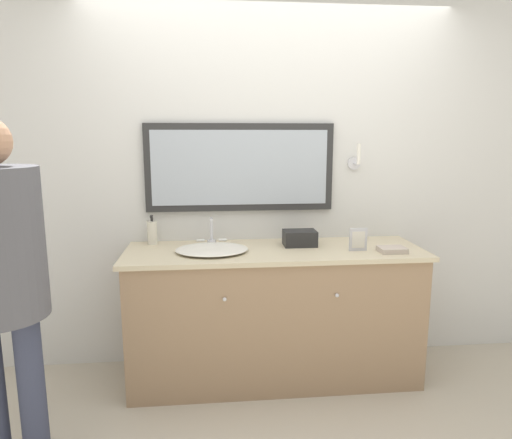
{
  "coord_description": "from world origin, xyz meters",
  "views": [
    {
      "loc": [
        -0.41,
        -2.55,
        1.63
      ],
      "look_at": [
        -0.12,
        0.32,
        1.1
      ],
      "focal_mm": 32.0,
      "sensor_mm": 36.0,
      "label": 1
    }
  ],
  "objects_px": {
    "picture_frame": "(358,240)",
    "sink_basin": "(212,249)",
    "appliance_box": "(300,238)",
    "soap_bottle": "(152,232)"
  },
  "relations": [
    {
      "from": "soap_bottle",
      "to": "appliance_box",
      "type": "relative_size",
      "value": 0.93
    },
    {
      "from": "picture_frame",
      "to": "appliance_box",
      "type": "bearing_deg",
      "value": 152.81
    },
    {
      "from": "sink_basin",
      "to": "picture_frame",
      "type": "height_order",
      "value": "sink_basin"
    },
    {
      "from": "picture_frame",
      "to": "soap_bottle",
      "type": "bearing_deg",
      "value": 166.53
    },
    {
      "from": "soap_bottle",
      "to": "appliance_box",
      "type": "bearing_deg",
      "value": -8.21
    },
    {
      "from": "sink_basin",
      "to": "appliance_box",
      "type": "distance_m",
      "value": 0.6
    },
    {
      "from": "sink_basin",
      "to": "soap_bottle",
      "type": "distance_m",
      "value": 0.48
    },
    {
      "from": "appliance_box",
      "to": "sink_basin",
      "type": "bearing_deg",
      "value": -169.98
    },
    {
      "from": "sink_basin",
      "to": "soap_bottle",
      "type": "bearing_deg",
      "value": 148.35
    },
    {
      "from": "picture_frame",
      "to": "sink_basin",
      "type": "bearing_deg",
      "value": 175.56
    }
  ]
}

